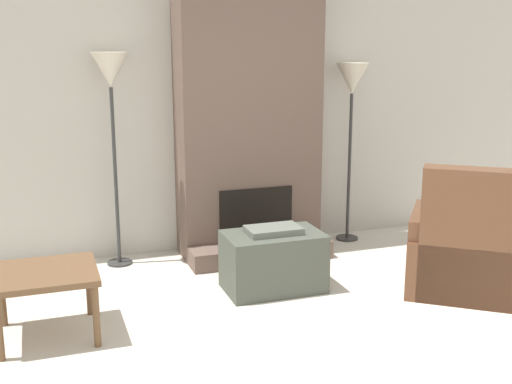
{
  "coord_description": "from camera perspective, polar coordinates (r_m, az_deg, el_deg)",
  "views": [
    {
      "loc": [
        -1.77,
        -2.81,
        1.85
      ],
      "look_at": [
        0.0,
        2.29,
        0.59
      ],
      "focal_mm": 45.0,
      "sensor_mm": 36.0,
      "label": 1
    }
  ],
  "objects": [
    {
      "name": "wall_back",
      "position": [
        5.84,
        -1.44,
        7.78
      ],
      "size": [
        7.11,
        0.06,
        2.6
      ],
      "primitive_type": "cube",
      "color": "#BCB7AD",
      "rests_on": "ground_plane"
    },
    {
      "name": "ground_plane",
      "position": [
        3.8,
        11.89,
        -16.28
      ],
      "size": [
        24.0,
        24.0,
        0.0
      ],
      "primitive_type": "plane",
      "color": "beige"
    },
    {
      "name": "floor_lamp_right",
      "position": [
        5.99,
        8.53,
        9.16
      ],
      "size": [
        0.3,
        0.3,
        1.67
      ],
      "color": "#333333",
      "rests_on": "ground_plane"
    },
    {
      "name": "armchair",
      "position": [
        5.07,
        18.83,
        -5.26
      ],
      "size": [
        1.24,
        1.21,
        1.0
      ],
      "rotation": [
        0.0,
        0.0,
        2.49
      ],
      "color": "brown",
      "rests_on": "ground_plane"
    },
    {
      "name": "fireplace",
      "position": [
        5.61,
        -0.65,
        7.04
      ],
      "size": [
        1.24,
        0.69,
        2.6
      ],
      "color": "brown",
      "rests_on": "ground_plane"
    },
    {
      "name": "ottoman",
      "position": [
        4.9,
        1.54,
        -6.1
      ],
      "size": [
        0.74,
        0.46,
        0.5
      ],
      "color": "#474C42",
      "rests_on": "ground_plane"
    },
    {
      "name": "side_table",
      "position": [
        4.31,
        -18.22,
        -7.38
      ],
      "size": [
        0.64,
        0.59,
        0.44
      ],
      "color": "brown",
      "rests_on": "ground_plane"
    },
    {
      "name": "floor_lamp_left",
      "position": [
        5.34,
        -12.8,
        9.57
      ],
      "size": [
        0.3,
        0.3,
        1.77
      ],
      "color": "#333333",
      "rests_on": "ground_plane"
    }
  ]
}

